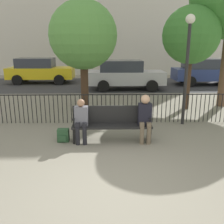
{
  "coord_description": "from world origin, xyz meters",
  "views": [
    {
      "loc": [
        -0.14,
        -3.81,
        2.49
      ],
      "look_at": [
        0.0,
        2.37,
        0.8
      ],
      "focal_mm": 40.0,
      "sensor_mm": 36.0,
      "label": 1
    }
  ],
  "objects_px": {
    "tree_1": "(191,36)",
    "seated_person_1": "(145,116)",
    "lamp_post": "(188,53)",
    "park_bench": "(112,122)",
    "parked_car_2": "(125,74)",
    "backpack": "(63,135)",
    "parked_car_0": "(206,71)",
    "seated_person_0": "(81,119)",
    "tree_0": "(83,36)",
    "parked_car_1": "(40,70)"
  },
  "relations": [
    {
      "from": "backpack",
      "to": "seated_person_1",
      "type": "bearing_deg",
      "value": -1.38
    },
    {
      "from": "seated_person_1",
      "to": "backpack",
      "type": "height_order",
      "value": "seated_person_1"
    },
    {
      "from": "park_bench",
      "to": "lamp_post",
      "type": "distance_m",
      "value": 3.18
    },
    {
      "from": "parked_car_2",
      "to": "lamp_post",
      "type": "bearing_deg",
      "value": -77.83
    },
    {
      "from": "park_bench",
      "to": "lamp_post",
      "type": "xyz_separation_m",
      "value": [
        2.31,
        1.34,
        1.73
      ]
    },
    {
      "from": "seated_person_1",
      "to": "tree_1",
      "type": "xyz_separation_m",
      "value": [
        2.16,
        3.44,
        2.08
      ]
    },
    {
      "from": "seated_person_0",
      "to": "parked_car_0",
      "type": "height_order",
      "value": "parked_car_0"
    },
    {
      "from": "tree_1",
      "to": "backpack",
      "type": "bearing_deg",
      "value": -141.71
    },
    {
      "from": "tree_0",
      "to": "parked_car_2",
      "type": "relative_size",
      "value": 0.98
    },
    {
      "from": "tree_0",
      "to": "parked_car_1",
      "type": "bearing_deg",
      "value": 117.8
    },
    {
      "from": "tree_0",
      "to": "parked_car_2",
      "type": "xyz_separation_m",
      "value": [
        1.92,
        4.13,
        -1.96
      ]
    },
    {
      "from": "seated_person_0",
      "to": "backpack",
      "type": "relative_size",
      "value": 3.36
    },
    {
      "from": "park_bench",
      "to": "backpack",
      "type": "bearing_deg",
      "value": -176.55
    },
    {
      "from": "backpack",
      "to": "parked_car_1",
      "type": "height_order",
      "value": "parked_car_1"
    },
    {
      "from": "tree_0",
      "to": "seated_person_0",
      "type": "bearing_deg",
      "value": -86.7
    },
    {
      "from": "tree_0",
      "to": "tree_1",
      "type": "relative_size",
      "value": 1.06
    },
    {
      "from": "parked_car_2",
      "to": "seated_person_0",
      "type": "bearing_deg",
      "value": -102.15
    },
    {
      "from": "lamp_post",
      "to": "parked_car_2",
      "type": "distance_m",
      "value": 6.74
    },
    {
      "from": "backpack",
      "to": "park_bench",
      "type": "bearing_deg",
      "value": 3.45
    },
    {
      "from": "parked_car_0",
      "to": "parked_car_1",
      "type": "height_order",
      "value": "same"
    },
    {
      "from": "park_bench",
      "to": "seated_person_0",
      "type": "xyz_separation_m",
      "value": [
        -0.79,
        -0.13,
        0.14
      ]
    },
    {
      "from": "seated_person_0",
      "to": "tree_1",
      "type": "xyz_separation_m",
      "value": [
        3.8,
        3.45,
        2.15
      ]
    },
    {
      "from": "parked_car_0",
      "to": "parked_car_2",
      "type": "height_order",
      "value": "same"
    },
    {
      "from": "lamp_post",
      "to": "parked_car_2",
      "type": "relative_size",
      "value": 0.79
    },
    {
      "from": "seated_person_1",
      "to": "tree_1",
      "type": "height_order",
      "value": "tree_1"
    },
    {
      "from": "seated_person_0",
      "to": "lamp_post",
      "type": "bearing_deg",
      "value": 25.51
    },
    {
      "from": "seated_person_1",
      "to": "parked_car_1",
      "type": "height_order",
      "value": "parked_car_1"
    },
    {
      "from": "tree_1",
      "to": "park_bench",
      "type": "bearing_deg",
      "value": -132.27
    },
    {
      "from": "backpack",
      "to": "parked_car_0",
      "type": "relative_size",
      "value": 0.08
    },
    {
      "from": "park_bench",
      "to": "backpack",
      "type": "distance_m",
      "value": 1.33
    },
    {
      "from": "seated_person_1",
      "to": "park_bench",
      "type": "bearing_deg",
      "value": 171.37
    },
    {
      "from": "parked_car_0",
      "to": "parked_car_1",
      "type": "xyz_separation_m",
      "value": [
        -10.6,
        0.94,
        0.0
      ]
    },
    {
      "from": "backpack",
      "to": "parked_car_0",
      "type": "distance_m",
      "value": 11.98
    },
    {
      "from": "lamp_post",
      "to": "parked_car_0",
      "type": "bearing_deg",
      "value": 64.5
    },
    {
      "from": "park_bench",
      "to": "tree_1",
      "type": "xyz_separation_m",
      "value": [
        3.01,
        3.31,
        2.29
      ]
    },
    {
      "from": "tree_0",
      "to": "parked_car_0",
      "type": "bearing_deg",
      "value": 38.49
    },
    {
      "from": "park_bench",
      "to": "tree_1",
      "type": "height_order",
      "value": "tree_1"
    },
    {
      "from": "lamp_post",
      "to": "tree_0",
      "type": "bearing_deg",
      "value": 145.07
    },
    {
      "from": "seated_person_1",
      "to": "parked_car_2",
      "type": "xyz_separation_m",
      "value": [
        0.07,
        7.92,
        0.13
      ]
    },
    {
      "from": "seated_person_1",
      "to": "backpack",
      "type": "relative_size",
      "value": 3.66
    },
    {
      "from": "park_bench",
      "to": "tree_1",
      "type": "bearing_deg",
      "value": 47.73
    },
    {
      "from": "park_bench",
      "to": "tree_0",
      "type": "height_order",
      "value": "tree_0"
    },
    {
      "from": "tree_0",
      "to": "park_bench",
      "type": "bearing_deg",
      "value": -74.58
    },
    {
      "from": "seated_person_0",
      "to": "park_bench",
      "type": "bearing_deg",
      "value": 9.67
    },
    {
      "from": "tree_1",
      "to": "lamp_post",
      "type": "bearing_deg",
      "value": -109.72
    },
    {
      "from": "lamp_post",
      "to": "parked_car_1",
      "type": "xyz_separation_m",
      "value": [
        -6.79,
        8.91,
        -1.39
      ]
    },
    {
      "from": "seated_person_1",
      "to": "parked_car_1",
      "type": "relative_size",
      "value": 0.3
    },
    {
      "from": "tree_1",
      "to": "seated_person_1",
      "type": "bearing_deg",
      "value": -122.15
    },
    {
      "from": "backpack",
      "to": "lamp_post",
      "type": "bearing_deg",
      "value": 21.59
    },
    {
      "from": "seated_person_1",
      "to": "seated_person_0",
      "type": "bearing_deg",
      "value": -179.79
    }
  ]
}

